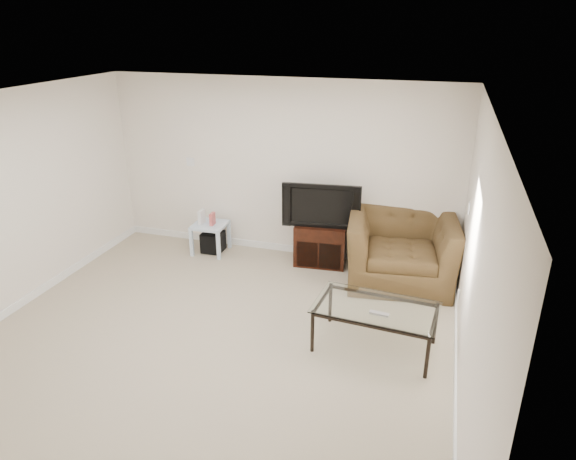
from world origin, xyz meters
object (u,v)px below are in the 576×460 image
(tv_stand, at_px, (321,243))
(subwoofer, at_px, (213,242))
(television, at_px, (322,204))
(coffee_table, at_px, (375,327))
(side_table, at_px, (211,238))
(recliner, at_px, (402,239))

(tv_stand, height_order, subwoofer, tv_stand)
(tv_stand, xyz_separation_m, television, (0.00, -0.03, 0.60))
(television, relative_size, coffee_table, 0.79)
(television, xyz_separation_m, side_table, (-1.64, -0.10, -0.67))
(television, relative_size, subwoofer, 3.36)
(tv_stand, xyz_separation_m, subwoofer, (-1.61, -0.11, -0.14))
(recliner, bearing_deg, coffee_table, -100.61)
(side_table, height_order, subwoofer, side_table)
(recliner, bearing_deg, subwoofer, 170.48)
(side_table, xyz_separation_m, subwoofer, (0.03, 0.02, -0.06))
(tv_stand, bearing_deg, side_table, -179.94)
(subwoofer, distance_m, recliner, 2.75)
(subwoofer, xyz_separation_m, recliner, (2.72, -0.12, 0.43))
(coffee_table, bearing_deg, recliner, 86.45)
(side_table, relative_size, coffee_table, 0.37)
(television, distance_m, recliner, 1.16)
(tv_stand, distance_m, television, 0.60)
(subwoofer, relative_size, coffee_table, 0.24)
(television, height_order, side_table, television)
(side_table, relative_size, recliner, 0.34)
(recliner, height_order, coffee_table, recliner)
(subwoofer, bearing_deg, tv_stand, 4.03)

